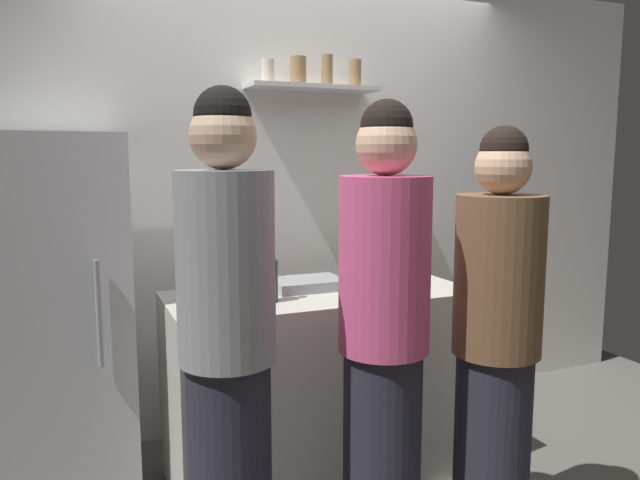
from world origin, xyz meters
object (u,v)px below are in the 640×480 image
(water_bottle_plastic, at_px, (379,275))
(person_brown_jacket, at_px, (496,343))
(refrigerator, at_px, (54,319))
(person_grey_hoodie, at_px, (228,346))
(wine_bottle_pale_glass, at_px, (257,262))
(utensil_holder, at_px, (408,264))
(person_pink_top, at_px, (383,337))
(wine_bottle_green_glass, at_px, (269,277))
(baking_pan, at_px, (307,284))

(water_bottle_plastic, relative_size, person_brown_jacket, 0.12)
(person_brown_jacket, bearing_deg, refrigerator, -6.90)
(refrigerator, xyz_separation_m, water_bottle_plastic, (1.42, -0.44, 0.17))
(person_grey_hoodie, bearing_deg, wine_bottle_pale_glass, 0.67)
(refrigerator, bearing_deg, utensil_holder, -3.14)
(refrigerator, distance_m, water_bottle_plastic, 1.50)
(refrigerator, distance_m, person_pink_top, 1.51)
(utensil_holder, distance_m, wine_bottle_green_glass, 0.94)
(wine_bottle_pale_glass, distance_m, water_bottle_plastic, 0.61)
(refrigerator, distance_m, person_brown_jacket, 1.92)
(baking_pan, distance_m, wine_bottle_green_glass, 0.32)
(utensil_holder, height_order, wine_bottle_pale_glass, wine_bottle_pale_glass)
(wine_bottle_pale_glass, relative_size, person_pink_top, 0.19)
(utensil_holder, relative_size, person_grey_hoodie, 0.12)
(person_grey_hoodie, height_order, person_pink_top, person_grey_hoodie)
(wine_bottle_green_glass, distance_m, person_grey_hoodie, 0.61)
(water_bottle_plastic, bearing_deg, wine_bottle_green_glass, 175.47)
(utensil_holder, relative_size, wine_bottle_green_glass, 0.72)
(refrigerator, distance_m, wine_bottle_pale_glass, 0.96)
(utensil_holder, relative_size, person_brown_jacket, 0.13)
(refrigerator, bearing_deg, person_pink_top, -40.34)
(utensil_holder, distance_m, person_brown_jacket, 1.00)
(utensil_holder, bearing_deg, wine_bottle_pale_glass, 178.33)
(wine_bottle_pale_glass, bearing_deg, person_brown_jacket, -56.04)
(person_pink_top, height_order, person_brown_jacket, person_pink_top)
(baking_pan, xyz_separation_m, wine_bottle_pale_glass, (-0.21, 0.15, 0.10))
(wine_bottle_green_glass, bearing_deg, utensil_holder, 18.92)
(refrigerator, relative_size, person_brown_jacket, 0.99)
(refrigerator, relative_size, person_grey_hoodie, 0.92)
(water_bottle_plastic, relative_size, person_pink_top, 0.12)
(wine_bottle_pale_glass, distance_m, person_brown_jacket, 1.22)
(person_grey_hoodie, bearing_deg, person_brown_jacket, -74.92)
(refrigerator, xyz_separation_m, utensil_holder, (1.78, -0.10, 0.14))
(wine_bottle_pale_glass, xyz_separation_m, person_brown_jacket, (0.67, -0.99, -0.21))
(water_bottle_plastic, relative_size, person_grey_hoodie, 0.11)
(wine_bottle_pale_glass, distance_m, person_grey_hoodie, 0.92)
(baking_pan, xyz_separation_m, person_grey_hoodie, (-0.57, -0.68, -0.04))
(person_brown_jacket, bearing_deg, water_bottle_plastic, -46.78)
(wine_bottle_green_glass, xyz_separation_m, person_pink_top, (0.26, -0.57, -0.14))
(person_brown_jacket, bearing_deg, wine_bottle_green_glass, -16.28)
(utensil_holder, distance_m, water_bottle_plastic, 0.50)
(wine_bottle_pale_glass, bearing_deg, refrigerator, 175.53)
(wine_bottle_green_glass, distance_m, water_bottle_plastic, 0.53)
(wine_bottle_pale_glass, bearing_deg, person_pink_top, -76.36)
(person_brown_jacket, bearing_deg, utensil_holder, -73.74)
(refrigerator, height_order, utensil_holder, refrigerator)
(person_brown_jacket, bearing_deg, wine_bottle_pale_glass, -29.25)
(refrigerator, xyz_separation_m, person_brown_jacket, (1.60, -1.07, -0.00))
(refrigerator, relative_size, wine_bottle_green_glass, 5.41)
(baking_pan, bearing_deg, person_brown_jacket, -61.17)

